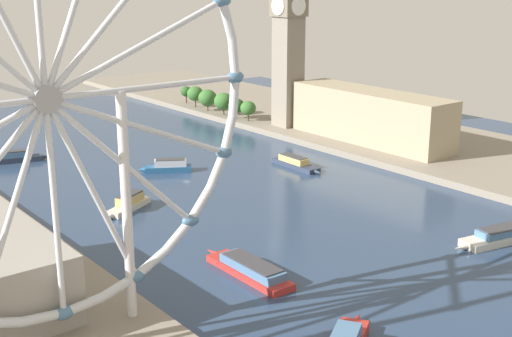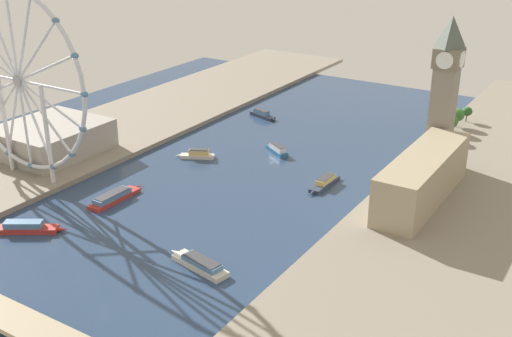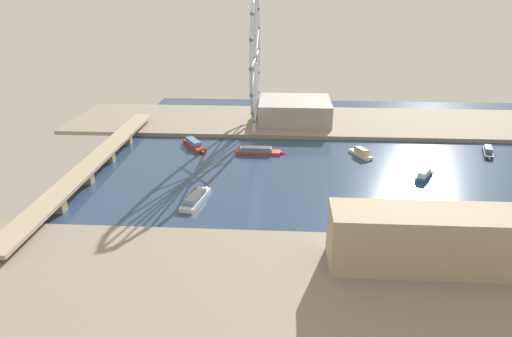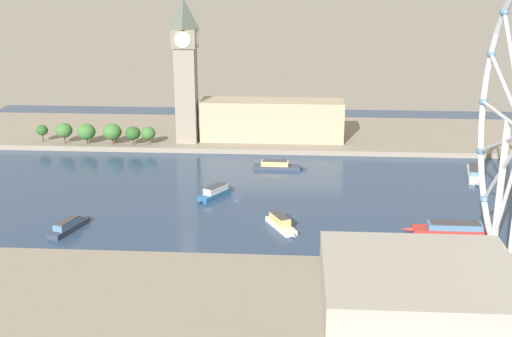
# 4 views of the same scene
# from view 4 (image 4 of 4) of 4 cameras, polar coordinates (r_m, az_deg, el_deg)

# --- Properties ---
(ground_plane) EXTENTS (407.13, 407.13, 0.00)m
(ground_plane) POSITION_cam_4_polar(r_m,az_deg,el_deg) (322.65, -1.69, -2.39)
(ground_plane) COLOR navy
(riverbank_left) EXTENTS (90.00, 520.00, 3.00)m
(riverbank_left) POSITION_cam_4_polar(r_m,az_deg,el_deg) (435.33, -0.25, 3.07)
(riverbank_left) COLOR gray
(riverbank_left) RESTS_ON ground_plane
(riverbank_right) EXTENTS (90.00, 520.00, 3.00)m
(riverbank_right) POSITION_cam_4_polar(r_m,az_deg,el_deg) (214.84, -4.68, -12.73)
(riverbank_right) COLOR gray
(riverbank_right) RESTS_ON ground_plane
(clock_tower) EXTENTS (15.46, 15.46, 86.43)m
(clock_tower) POSITION_cam_4_polar(r_m,az_deg,el_deg) (402.86, -6.12, 8.55)
(clock_tower) COLOR gray
(clock_tower) RESTS_ON riverbank_left
(parliament_block) EXTENTS (22.00, 88.33, 24.95)m
(parliament_block) POSITION_cam_4_polar(r_m,az_deg,el_deg) (411.70, 1.41, 4.23)
(parliament_block) COLOR tan
(parliament_block) RESTS_ON riverbank_left
(tree_row_embankment) EXTENTS (12.76, 75.04, 12.91)m
(tree_row_embankment) POSITION_cam_4_polar(r_m,az_deg,el_deg) (412.78, -13.32, 3.11)
(tree_row_embankment) COLOR #513823
(tree_row_embankment) RESTS_ON riverbank_left
(riverside_hall) EXTENTS (53.74, 60.10, 17.54)m
(riverside_hall) POSITION_cam_4_polar(r_m,az_deg,el_deg) (212.20, 14.04, -10.48)
(riverside_hall) COLOR gray
(riverside_hall) RESTS_ON riverbank_right
(tour_boat_0) EXTENTS (23.46, 14.59, 5.89)m
(tour_boat_0) POSITION_cam_4_polar(r_m,az_deg,el_deg) (283.52, 2.18, -4.74)
(tour_boat_0) COLOR beige
(tour_boat_0) RESTS_ON ground_plane
(tour_boat_1) EXTENTS (6.81, 30.42, 4.94)m
(tour_boat_1) POSITION_cam_4_polar(r_m,az_deg,el_deg) (363.95, 1.84, 0.26)
(tour_boat_1) COLOR #2D384C
(tour_boat_1) RESTS_ON ground_plane
(tour_boat_3) EXTENTS (26.41, 12.03, 5.32)m
(tour_boat_3) POSITION_cam_4_polar(r_m,az_deg,el_deg) (292.16, -15.90, -4.80)
(tour_boat_3) COLOR #2D384C
(tour_boat_3) RESTS_ON ground_plane
(tour_boat_4) EXTENTS (21.89, 15.49, 5.64)m
(tour_boat_4) POSITION_cam_4_polar(r_m,az_deg,el_deg) (320.59, -3.63, -2.10)
(tour_boat_4) COLOR #235684
(tour_boat_4) RESTS_ON ground_plane
(tour_boat_5) EXTENTS (34.25, 13.17, 4.87)m
(tour_boat_5) POSITION_cam_4_polar(r_m,az_deg,el_deg) (370.13, 18.51, -0.36)
(tour_boat_5) COLOR beige
(tour_boat_5) RESTS_ON ground_plane
(tour_boat_6) EXTENTS (8.17, 37.06, 4.79)m
(tour_boat_6) POSITION_cam_4_polar(r_m,az_deg,el_deg) (290.80, 16.59, -4.98)
(tour_boat_6) COLOR #B22D28
(tour_boat_6) RESTS_ON ground_plane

